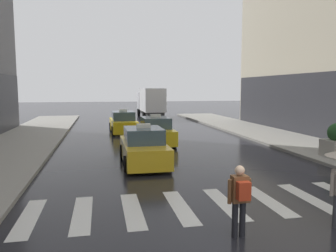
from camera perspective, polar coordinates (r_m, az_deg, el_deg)
name	(u,v)px	position (r m, az deg, el deg)	size (l,w,h in m)	color
crosswalk_markings	(225,203)	(10.12, 9.72, -12.92)	(11.30, 2.80, 0.01)	silver
taxi_lead	(143,148)	(14.85, -4.22, -3.73)	(1.94, 4.55, 1.80)	gold
taxi_second	(155,132)	(20.21, -2.17, -1.00)	(1.93, 4.54, 1.80)	yellow
taxi_third	(123,123)	(25.46, -7.70, 0.48)	(2.02, 4.58, 1.80)	yellow
box_truck	(151,102)	(37.78, -2.97, 4.17)	(2.36, 7.57, 3.35)	#2D2D2D
pedestrian_with_backpack	(240,196)	(7.72, 12.22, -11.61)	(0.55, 0.43, 1.65)	black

